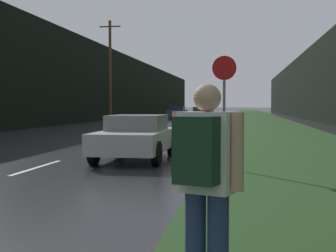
# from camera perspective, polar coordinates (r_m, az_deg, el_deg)

# --- Properties ---
(grass_verge) EXTENTS (6.00, 240.00, 0.02)m
(grass_verge) POSITION_cam_1_polar(r_m,az_deg,el_deg) (39.59, 11.99, 0.15)
(grass_verge) COLOR #26471E
(grass_verge) RESTS_ON ground_plane
(lane_stripe_c) EXTENTS (0.12, 3.00, 0.01)m
(lane_stripe_c) POSITION_cam_1_polar(r_m,az_deg,el_deg) (12.88, -15.65, -4.88)
(lane_stripe_c) COLOR silver
(lane_stripe_c) RESTS_ON ground_plane
(lane_stripe_d) EXTENTS (0.12, 3.00, 0.01)m
(lane_stripe_d) POSITION_cam_1_polar(r_m,az_deg,el_deg) (19.42, -6.98, -2.31)
(lane_stripe_d) COLOR silver
(lane_stripe_d) RESTS_ON ground_plane
(lane_stripe_e) EXTENTS (0.12, 3.00, 0.01)m
(lane_stripe_e) POSITION_cam_1_polar(r_m,az_deg,el_deg) (26.20, -2.74, -1.03)
(lane_stripe_e) COLOR silver
(lane_stripe_e) RESTS_ON ground_plane
(treeline_far_side) EXTENTS (2.00, 140.00, 8.07)m
(treeline_far_side) POSITION_cam_1_polar(r_m,az_deg,el_deg) (52.00, -8.58, 5.18)
(treeline_far_side) COLOR black
(treeline_far_side) RESTS_ON ground_plane
(treeline_near_side) EXTENTS (2.00, 140.00, 7.87)m
(treeline_near_side) POSITION_cam_1_polar(r_m,az_deg,el_deg) (50.20, 18.33, 5.06)
(treeline_near_side) COLOR black
(treeline_near_side) RESTS_ON ground_plane
(utility_pole_far) EXTENTS (1.80, 0.24, 8.77)m
(utility_pole_far) POSITION_cam_1_polar(r_m,az_deg,el_deg) (40.17, -7.06, 6.66)
(utility_pole_far) COLOR #4C3823
(utility_pole_far) RESTS_ON ground_plane
(stop_sign) EXTENTS (0.62, 0.07, 2.91)m
(stop_sign) POSITION_cam_1_polar(r_m,az_deg,el_deg) (12.10, 6.86, 2.96)
(stop_sign) COLOR slate
(stop_sign) RESTS_ON ground_plane
(hitchhiker_with_backpack) EXTENTS (0.61, 0.53, 1.83)m
(hitchhiker_with_backpack) POSITION_cam_1_polar(r_m,az_deg,el_deg) (3.87, 4.53, -6.45)
(hitchhiker_with_backpack) COLOR navy
(hitchhiker_with_backpack) RESTS_ON ground_plane
(car_passing_near) EXTENTS (1.97, 4.30, 1.35)m
(car_passing_near) POSITION_cam_1_polar(r_m,az_deg,el_deg) (14.14, -3.90, -1.30)
(car_passing_near) COLOR #BCBCBC
(car_passing_near) RESTS_ON ground_plane
(car_passing_far) EXTENTS (1.90, 4.58, 1.49)m
(car_passing_far) POSITION_cam_1_polar(r_m,az_deg,el_deg) (38.17, 4.31, 1.25)
(car_passing_far) COLOR #4C514C
(car_passing_far) RESTS_ON ground_plane
(car_oncoming) EXTENTS (2.05, 4.60, 1.49)m
(car_oncoming) POSITION_cam_1_polar(r_m,az_deg,el_deg) (54.54, 1.12, 1.66)
(car_oncoming) COLOR #2D3856
(car_oncoming) RESTS_ON ground_plane
(delivery_truck) EXTENTS (2.44, 8.62, 3.28)m
(delivery_truck) POSITION_cam_1_polar(r_m,az_deg,el_deg) (93.38, 4.45, 2.64)
(delivery_truck) COLOR #6E684F
(delivery_truck) RESTS_ON ground_plane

